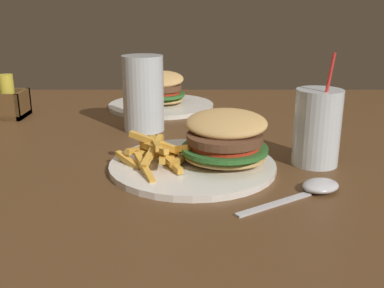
# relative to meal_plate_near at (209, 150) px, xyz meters

# --- Properties ---
(dining_table) EXTENTS (1.68, 1.04, 0.75)m
(dining_table) POSITION_rel_meal_plate_near_xyz_m (-0.13, 0.16, -0.14)
(dining_table) COLOR brown
(dining_table) RESTS_ON ground_plane
(meal_plate_near) EXTENTS (0.26, 0.26, 0.09)m
(meal_plate_near) POSITION_rel_meal_plate_near_xyz_m (0.00, 0.00, 0.00)
(meal_plate_near) COLOR white
(meal_plate_near) RESTS_ON dining_table
(beer_glass) EXTENTS (0.08, 0.08, 0.15)m
(beer_glass) POSITION_rel_meal_plate_near_xyz_m (-0.13, 0.23, 0.04)
(beer_glass) COLOR silver
(beer_glass) RESTS_ON dining_table
(juice_glass) EXTENTS (0.07, 0.07, 0.18)m
(juice_glass) POSITION_rel_meal_plate_near_xyz_m (0.17, 0.02, 0.03)
(juice_glass) COLOR silver
(juice_glass) RESTS_ON dining_table
(spoon) EXTENTS (0.16, 0.12, 0.02)m
(spoon) POSITION_rel_meal_plate_near_xyz_m (0.14, -0.09, -0.02)
(spoon) COLOR silver
(spoon) RESTS_ON dining_table
(meal_plate_far) EXTENTS (0.26, 0.26, 0.09)m
(meal_plate_far) POSITION_rel_meal_plate_near_xyz_m (-0.10, 0.44, -0.00)
(meal_plate_far) COLOR white
(meal_plate_far) RESTS_ON dining_table
(condiment_caddy) EXTENTS (0.11, 0.08, 0.10)m
(condiment_caddy) POSITION_rel_meal_plate_near_xyz_m (-0.46, 0.34, 0.01)
(condiment_caddy) COLOR brown
(condiment_caddy) RESTS_ON dining_table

